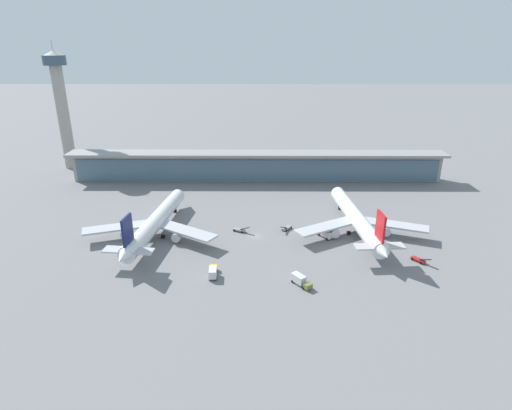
{
  "coord_description": "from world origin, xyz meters",
  "views": [
    {
      "loc": [
        1.1,
        -143.76,
        68.73
      ],
      "look_at": [
        0.0,
        11.71,
        8.11
      ],
      "focal_mm": 29.6,
      "sensor_mm": 36.0,
      "label": 1
    }
  ],
  "objects": [
    {
      "name": "ground_plane",
      "position": [
        0.0,
        0.0,
        0.0
      ],
      "size": [
        1200.0,
        1200.0,
        0.0
      ],
      "primitive_type": "plane",
      "color": "slate"
    },
    {
      "name": "airliner_left_stand",
      "position": [
        -37.66,
        0.2,
        5.56
      ],
      "size": [
        50.65,
        66.27,
        17.65
      ],
      "color": "white",
      "rests_on": "ground"
    },
    {
      "name": "airliner_centre_stand",
      "position": [
        38.44,
        3.75,
        5.56
      ],
      "size": [
        50.82,
        66.3,
        17.65
      ],
      "color": "white",
      "rests_on": "ground"
    },
    {
      "name": "service_truck_near_nose_grey",
      "position": [
        -6.22,
        4.09,
        0.81
      ],
      "size": [
        6.72,
        4.15,
        2.7
      ],
      "color": "gray",
      "rests_on": "ground"
    },
    {
      "name": "service_truck_under_wing_grey",
      "position": [
        11.96,
        5.98,
        0.81
      ],
      "size": [
        5.18,
        6.24,
        2.7
      ],
      "color": "gray",
      "rests_on": "ground"
    },
    {
      "name": "service_truck_mid_apron_yellow",
      "position": [
        -13.14,
        -29.0,
        1.69
      ],
      "size": [
        2.68,
        7.4,
        3.1
      ],
      "color": "yellow",
      "rests_on": "ground"
    },
    {
      "name": "service_truck_by_tail_red",
      "position": [
        26.02,
        -0.8,
        1.69
      ],
      "size": [
        5.99,
        7.34,
        3.1
      ],
      "color": "#B21E1E",
      "rests_on": "ground"
    },
    {
      "name": "service_truck_on_taxiway_red",
      "position": [
        54.5,
        -19.3,
        0.81
      ],
      "size": [
        5.1,
        6.3,
        2.7
      ],
      "color": "#B21E1E",
      "rests_on": "ground"
    },
    {
      "name": "service_truck_at_far_stand_olive",
      "position": [
        13.65,
        -33.84,
        1.69
      ],
      "size": [
        6.28,
        7.19,
        3.1
      ],
      "color": "olive",
      "rests_on": "ground"
    },
    {
      "name": "terminal_building",
      "position": [
        0.0,
        69.4,
        7.87
      ],
      "size": [
        194.34,
        12.8,
        15.2
      ],
      "color": "#9E998E",
      "rests_on": "ground"
    },
    {
      "name": "control_tower",
      "position": [
        -107.95,
        92.3,
        37.69
      ],
      "size": [
        12.0,
        12.0,
        69.03
      ],
      "color": "#9E998E",
      "rests_on": "ground"
    }
  ]
}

